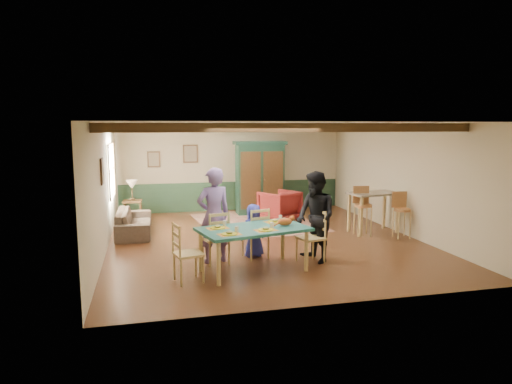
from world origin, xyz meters
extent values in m
plane|color=#492614|center=(0.00, 0.00, 0.00)|extent=(8.00, 8.00, 0.00)
cube|color=beige|center=(0.00, 4.00, 1.35)|extent=(7.00, 0.02, 2.70)
cube|color=beige|center=(-3.50, 0.00, 1.35)|extent=(0.02, 8.00, 2.70)
cube|color=beige|center=(3.50, 0.00, 1.35)|extent=(0.02, 8.00, 2.70)
cube|color=white|center=(0.00, 0.00, 2.70)|extent=(7.00, 8.00, 0.02)
cube|color=#203B25|center=(0.00, 3.98, 0.45)|extent=(6.95, 0.03, 0.90)
cube|color=#301F0D|center=(0.00, -2.30, 2.61)|extent=(6.95, 0.16, 0.16)
cube|color=#301F0D|center=(0.00, 0.40, 2.61)|extent=(6.95, 0.16, 0.16)
cube|color=#301F0D|center=(0.00, 3.00, 2.61)|extent=(6.95, 0.16, 0.16)
imported|color=#785DA0|center=(-1.38, -1.46, 0.93)|extent=(0.76, 0.59, 1.86)
imported|color=black|center=(0.54, -1.89, 0.89)|extent=(0.85, 0.99, 1.78)
imported|color=#2A33AA|center=(-0.55, -1.26, 0.54)|extent=(0.59, 0.46, 1.08)
cube|color=beige|center=(0.27, 1.95, 0.01)|extent=(3.38, 3.87, 0.01)
cube|color=black|center=(0.69, 3.20, 1.10)|extent=(1.56, 0.64, 2.19)
imported|color=#511012|center=(0.95, 1.98, 0.43)|extent=(1.26, 1.27, 0.86)
imported|color=#3F3227|center=(-2.96, 1.34, 0.30)|extent=(0.84, 2.06, 0.60)
camera|label=1|loc=(-2.61, -10.05, 2.63)|focal=32.00mm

